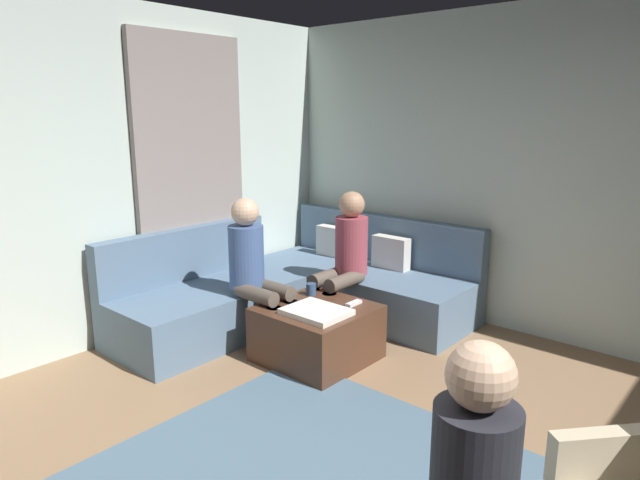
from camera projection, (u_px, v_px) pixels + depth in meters
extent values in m
cube|color=silver|center=(592.00, 179.00, 4.26)|extent=(6.00, 0.12, 2.70)
cube|color=silver|center=(33.00, 184.00, 3.98)|extent=(0.12, 6.00, 2.70)
cube|color=gray|center=(192.00, 182.00, 4.89)|extent=(0.06, 1.10, 2.50)
cube|color=slate|center=(362.00, 289.00, 5.26)|extent=(2.10, 0.85, 0.42)
cube|color=slate|center=(384.00, 238.00, 5.43)|extent=(2.10, 0.14, 0.45)
cube|color=slate|center=(213.00, 310.00, 4.73)|extent=(0.85, 1.70, 0.42)
cube|color=slate|center=(185.00, 253.00, 4.86)|extent=(0.14, 1.70, 0.45)
cube|color=silver|center=(333.00, 244.00, 5.64)|extent=(0.36, 0.12, 0.36)
cube|color=silver|center=(391.00, 256.00, 5.19)|extent=(0.36, 0.12, 0.36)
cube|color=#4C2D1E|center=(317.00, 333.00, 4.23)|extent=(0.76, 0.76, 0.42)
cube|color=white|center=(316.00, 312.00, 4.03)|extent=(0.44, 0.36, 0.04)
cylinder|color=#334C72|center=(311.00, 289.00, 4.45)|extent=(0.08, 0.08, 0.10)
cube|color=white|center=(354.00, 303.00, 4.23)|extent=(0.05, 0.15, 0.02)
cube|color=#C6B593|center=(616.00, 455.00, 2.24)|extent=(0.43, 0.47, 0.22)
cylinder|color=brown|center=(329.00, 318.00, 4.54)|extent=(0.12, 0.12, 0.42)
cylinder|color=brown|center=(313.00, 313.00, 4.65)|extent=(0.12, 0.12, 0.42)
cylinder|color=brown|center=(345.00, 281.00, 4.62)|extent=(0.12, 0.40, 0.12)
cylinder|color=brown|center=(328.00, 277.00, 4.74)|extent=(0.12, 0.40, 0.12)
cylinder|color=#993F4C|center=(351.00, 246.00, 4.77)|extent=(0.28, 0.28, 0.50)
sphere|color=tan|center=(352.00, 204.00, 4.69)|extent=(0.22, 0.22, 0.22)
cylinder|color=brown|center=(291.00, 327.00, 4.35)|extent=(0.12, 0.12, 0.42)
cylinder|color=brown|center=(275.00, 334.00, 4.21)|extent=(0.12, 0.12, 0.42)
cylinder|color=brown|center=(273.00, 289.00, 4.41)|extent=(0.40, 0.12, 0.12)
cylinder|color=brown|center=(256.00, 294.00, 4.28)|extent=(0.40, 0.12, 0.12)
cylinder|color=#3F598C|center=(246.00, 257.00, 4.42)|extent=(0.28, 0.28, 0.50)
sphere|color=#D8AD8C|center=(245.00, 212.00, 4.34)|extent=(0.22, 0.22, 0.22)
cylinder|color=#26262D|center=(473.00, 479.00, 1.78)|extent=(0.28, 0.28, 0.50)
sphere|color=#D8AD8C|center=(481.00, 376.00, 1.70)|extent=(0.22, 0.22, 0.22)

